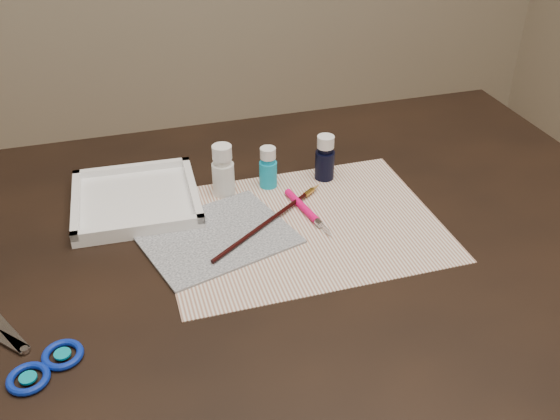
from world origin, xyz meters
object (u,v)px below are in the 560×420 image
object	(u,v)px
canvas	(216,236)
palette_tray	(136,199)
scissors	(11,347)
paint_bottle_navy	(325,158)
paint_bottle_cyan	(268,168)
paper	(301,225)
paint_bottle_white	(223,170)

from	to	relation	value
canvas	palette_tray	world-z (taller)	palette_tray
scissors	paint_bottle_navy	bearing A→B (deg)	-103.59
canvas	paint_bottle_cyan	bearing A→B (deg)	46.70
scissors	palette_tray	bearing A→B (deg)	-74.41
canvas	scissors	bearing A→B (deg)	-151.04
paint_bottle_cyan	scissors	world-z (taller)	paint_bottle_cyan
paper	palette_tray	xyz separation A→B (m)	(-0.26, 0.14, 0.01)
paint_bottle_white	paint_bottle_navy	size ratio (longest dim) A/B	1.10
canvas	paint_bottle_navy	distance (m)	0.27
paint_bottle_navy	canvas	bearing A→B (deg)	-150.81
paint_bottle_navy	scissors	distance (m)	0.61
paper	scissors	bearing A→B (deg)	-160.07
paint_bottle_cyan	paint_bottle_navy	world-z (taller)	paint_bottle_navy
paint_bottle_white	paint_bottle_cyan	world-z (taller)	paint_bottle_white
paper	paint_bottle_white	bearing A→B (deg)	126.54
paint_bottle_white	paint_bottle_navy	world-z (taller)	paint_bottle_white
paint_bottle_white	scissors	bearing A→B (deg)	-139.19
paint_bottle_white	paint_bottle_cyan	bearing A→B (deg)	1.77
paint_bottle_cyan	paint_bottle_navy	xyz separation A→B (m)	(0.11, -0.00, 0.00)
palette_tray	paper	bearing A→B (deg)	-29.27
paint_bottle_white	palette_tray	xyz separation A→B (m)	(-0.16, 0.01, -0.04)
canvas	paint_bottle_navy	xyz separation A→B (m)	(0.23, 0.13, 0.04)
canvas	paint_bottle_cyan	size ratio (longest dim) A/B	2.93
paint_bottle_white	scissors	xyz separation A→B (m)	(-0.34, -0.30, -0.04)
paint_bottle_white	scissors	size ratio (longest dim) A/B	0.47
paint_bottle_cyan	paint_bottle_navy	distance (m)	0.11
canvas	paint_bottle_cyan	world-z (taller)	paint_bottle_cyan
paint_bottle_cyan	palette_tray	size ratio (longest dim) A/B	0.37
paint_bottle_navy	paint_bottle_white	bearing A→B (deg)	-179.88
paper	palette_tray	distance (m)	0.29
paint_bottle_navy	palette_tray	xyz separation A→B (m)	(-0.35, 0.01, -0.03)
paint_bottle_navy	scissors	size ratio (longest dim) A/B	0.43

